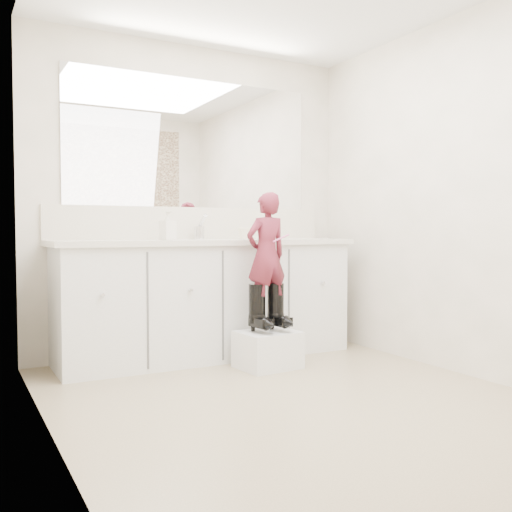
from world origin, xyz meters
TOP-DOWN VIEW (x-y plane):
  - floor at (0.00, 0.00)m, footprint 3.00×3.00m
  - wall_back at (0.00, 1.50)m, footprint 2.60×0.00m
  - wall_left at (-1.30, 0.00)m, footprint 0.00×3.00m
  - wall_right at (1.30, 0.00)m, footprint 0.00×3.00m
  - vanity_cabinet at (0.00, 1.23)m, footprint 2.20×0.55m
  - countertop at (0.00, 1.21)m, footprint 2.28×0.58m
  - backsplash at (0.00, 1.49)m, footprint 2.28×0.03m
  - mirror at (0.00, 1.49)m, footprint 2.00×0.02m
  - faucet at (0.00, 1.38)m, footprint 0.08×0.08m
  - cup at (0.33, 1.26)m, footprint 0.10×0.10m
  - soap_bottle at (-0.32, 1.19)m, footprint 0.12×0.12m
  - step_stool at (0.24, 0.72)m, footprint 0.43×0.37m
  - boot_left at (0.16, 0.74)m, footprint 0.14×0.23m
  - boot_right at (0.31, 0.74)m, footprint 0.14×0.23m
  - toddler at (0.24, 0.74)m, footprint 0.33×0.24m
  - toothbrush at (0.31, 0.66)m, footprint 0.14×0.02m

SIDE VIEW (x-z plane):
  - floor at x=0.00m, z-range 0.00..0.00m
  - step_stool at x=0.24m, z-range 0.00..0.26m
  - boot_left at x=0.16m, z-range 0.26..0.59m
  - boot_right at x=0.31m, z-range 0.26..0.59m
  - vanity_cabinet at x=0.00m, z-range 0.00..0.85m
  - toddler at x=0.24m, z-range 0.36..1.22m
  - countertop at x=0.00m, z-range 0.85..0.89m
  - toothbrush at x=0.31m, z-range 0.88..0.93m
  - cup at x=0.33m, z-range 0.89..0.98m
  - faucet at x=0.00m, z-range 0.89..0.99m
  - soap_bottle at x=-0.32m, z-range 0.89..1.09m
  - backsplash at x=0.00m, z-range 0.89..1.14m
  - wall_back at x=0.00m, z-range -0.10..2.50m
  - wall_left at x=-1.30m, z-range -0.30..2.70m
  - wall_right at x=1.30m, z-range -0.30..2.70m
  - mirror at x=0.00m, z-range 1.14..2.14m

